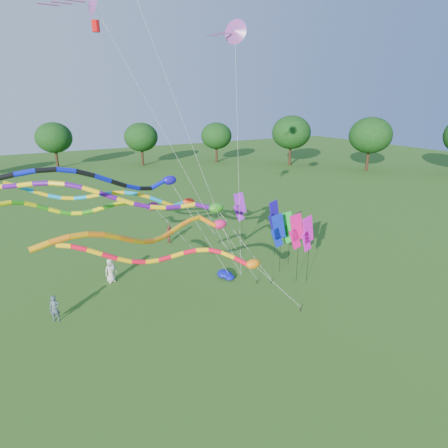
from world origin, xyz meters
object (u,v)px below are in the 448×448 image
person_a (111,270)px  person_c (170,234)px  person_b (55,309)px  tube_kite_red (187,258)px  tube_kite_orange (168,230)px  blue_nylon_heap (217,275)px

person_a → person_c: bearing=27.4°
person_a → person_b: (-3.88, -3.25, -0.06)m
tube_kite_red → person_c: bearing=94.1°
tube_kite_orange → person_c: tube_kite_orange is taller
tube_kite_orange → person_a: tube_kite_orange is taller
tube_kite_red → person_a: 7.98m
person_a → person_c: 8.03m
tube_kite_red → blue_nylon_heap: size_ratio=7.04×
person_b → tube_kite_orange: bearing=-10.8°
tube_kite_red → person_a: tube_kite_red is taller
tube_kite_red → person_b: bearing=171.7°
person_b → person_a: bearing=65.9°
tube_kite_red → person_b: tube_kite_red is taller
tube_kite_red → person_b: 8.06m
blue_nylon_heap → person_b: bearing=-179.2°
tube_kite_orange → person_b: tube_kite_orange is taller
tube_kite_red → blue_nylon_heap: tube_kite_red is taller
tube_kite_orange → blue_nylon_heap: size_ratio=7.57×
tube_kite_red → tube_kite_orange: (-1.11, -0.35, 1.85)m
tube_kite_orange → person_a: (-1.51, 7.27, -4.86)m
tube_kite_red → tube_kite_orange: 2.19m
tube_kite_orange → person_b: size_ratio=8.32×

